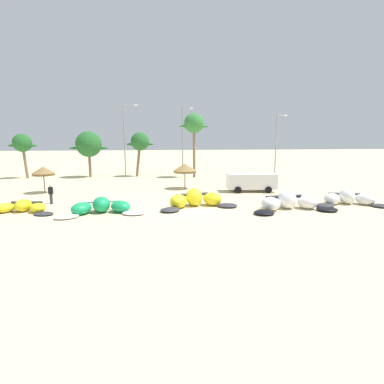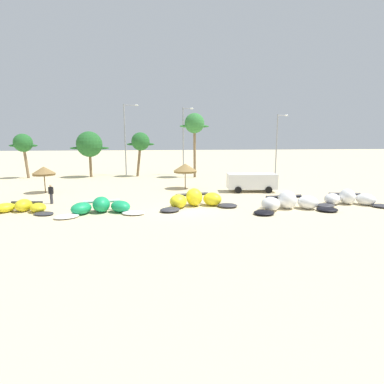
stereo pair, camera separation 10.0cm
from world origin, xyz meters
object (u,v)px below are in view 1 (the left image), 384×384
kite_left (101,207)px  lamppost_east_center (277,141)px  kite_center (289,203)px  beach_umbrella_near_van (43,171)px  palm_leftmost (22,144)px  palm_left (89,145)px  lamppost_west (126,136)px  kite_left_of_center (196,200)px  palm_left_of_gap (140,142)px  beach_umbrella_middle (185,168)px  palm_center_left (194,125)px  lamppost_west_center (183,138)px  kite_far_left (21,208)px  person_near_kites (51,194)px  parked_van (250,181)px  kite_right_of_center (349,199)px

kite_left → lamppost_east_center: lamppost_east_center is taller
kite_center → beach_umbrella_near_van: (-20.78, 10.47, 1.66)m
kite_left → palm_leftmost: 26.31m
palm_left → lamppost_west: lamppost_west is taller
kite_left → kite_left_of_center: size_ratio=0.99×
palm_left_of_gap → beach_umbrella_middle: bearing=-67.7°
beach_umbrella_middle → palm_center_left: palm_center_left is taller
lamppost_west_center → lamppost_east_center: bearing=-4.2°
kite_left → palm_center_left: 23.30m
kite_center → beach_umbrella_middle: size_ratio=2.55×
kite_far_left → person_near_kites: (1.28, 2.76, 0.47)m
lamppost_west → palm_left_of_gap: bearing=-41.8°
kite_left → lamppost_west_center: (8.77, 23.16, 5.02)m
kite_left → lamppost_east_center: size_ratio=0.71×
palm_left → palm_center_left: (14.47, -2.34, 2.71)m
parked_van → beach_umbrella_near_van: bearing=173.8°
kite_right_of_center → beach_umbrella_near_van: beach_umbrella_near_van is taller
palm_leftmost → lamppost_west_center: bearing=2.2°
parked_van → lamppost_west: size_ratio=0.50×
parked_van → lamppost_west: (-13.37, 16.75, 4.65)m
palm_left → lamppost_east_center: 27.51m
kite_left_of_center → beach_umbrella_middle: (0.28, 9.06, 1.69)m
kite_right_of_center → parked_van: parked_van is taller
person_near_kites → palm_left_of_gap: bearing=69.2°
lamppost_west → lamppost_west_center: 8.49m
kite_far_left → beach_umbrella_middle: (13.19, 9.05, 1.89)m
beach_umbrella_near_van → palm_center_left: size_ratio=0.30×
beach_umbrella_near_van → palm_leftmost: (-6.46, 12.74, 2.51)m
lamppost_west_center → palm_left_of_gap: bearing=-171.5°
palm_leftmost → palm_center_left: bearing=-5.8°
palm_center_left → kite_left_of_center: bearing=-98.3°
kite_center → beach_umbrella_middle: 13.00m
kite_center → palm_left_of_gap: size_ratio=1.11×
kite_right_of_center → lamppost_east_center: size_ratio=0.68×
palm_left → lamppost_east_center: bearing=-0.5°
beach_umbrella_near_van → lamppost_west: 16.55m
palm_left_of_gap → lamppost_west: (-2.09, 1.87, 0.87)m
palm_leftmost → palm_center_left: palm_center_left is taller
kite_right_of_center → parked_van: bearing=128.9°
beach_umbrella_near_van → palm_left_of_gap: palm_left_of_gap is taller
beach_umbrella_near_van → kite_center: bearing=-26.7°
beach_umbrella_near_van → lamppost_west_center: size_ratio=0.27×
kite_right_of_center → palm_center_left: palm_center_left is taller
kite_left → kite_center: (13.97, -0.89, 0.09)m
kite_left → palm_left_of_gap: 22.78m
palm_leftmost → lamppost_east_center: 36.15m
kite_far_left → palm_left_of_gap: (8.25, 21.09, 4.53)m
parked_van → person_near_kites: bearing=-169.3°
kite_right_of_center → lamppost_east_center: lamppost_east_center is taller
kite_far_left → kite_left_of_center: size_ratio=0.88×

